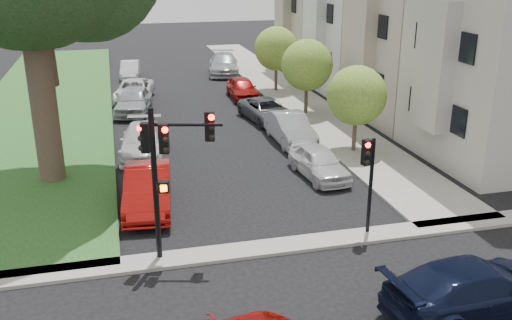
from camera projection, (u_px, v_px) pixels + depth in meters
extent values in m
plane|color=black|center=(298.00, 280.00, 16.65)|extent=(140.00, 140.00, 0.00)
cube|color=#234B1B|center=(47.00, 103.00, 36.46)|extent=(8.00, 44.00, 0.12)
cube|color=gray|center=(283.00, 90.00, 40.09)|extent=(3.50, 44.00, 0.12)
cube|color=gray|center=(279.00, 247.00, 18.45)|extent=(60.00, 1.00, 0.12)
cube|color=#A3A3A0|center=(434.00, 66.00, 24.43)|extent=(0.70, 2.20, 5.50)
cube|color=black|center=(443.00, 42.00, 24.16)|extent=(0.08, 3.60, 6.00)
cube|color=gray|center=(426.00, 30.00, 32.00)|extent=(7.00, 7.40, 10.00)
cube|color=gray|center=(362.00, 42.00, 31.28)|extent=(0.70, 2.20, 5.50)
cube|color=black|center=(368.00, 23.00, 31.01)|extent=(0.08, 3.60, 6.00)
cube|color=#9E9E9E|center=(369.00, 17.00, 38.85)|extent=(7.00, 7.40, 10.00)
cube|color=#9E9E9E|center=(315.00, 27.00, 38.12)|extent=(0.70, 2.20, 5.50)
cube|color=black|center=(320.00, 11.00, 37.86)|extent=(0.08, 3.60, 6.00)
cube|color=gray|center=(329.00, 8.00, 45.69)|extent=(7.00, 7.40, 10.00)
cube|color=gray|center=(283.00, 16.00, 44.97)|extent=(0.70, 2.20, 5.50)
cube|color=black|center=(287.00, 3.00, 44.70)|extent=(0.08, 3.60, 6.00)
cylinder|color=#3F3023|center=(42.00, 91.00, 22.75)|extent=(1.06, 1.06, 7.69)
cylinder|color=#3F3023|center=(354.00, 132.00, 27.17)|extent=(0.20, 0.20, 2.00)
sphere|color=#54702C|center=(357.00, 95.00, 26.57)|extent=(2.81, 2.81, 2.81)
cylinder|color=#3F3023|center=(306.00, 97.00, 33.64)|extent=(0.21, 0.21, 2.14)
sphere|color=#54702C|center=(307.00, 65.00, 32.99)|extent=(2.99, 2.99, 2.99)
cylinder|color=#3F3023|center=(276.00, 77.00, 39.51)|extent=(0.21, 0.21, 2.14)
sphere|color=#54702C|center=(276.00, 49.00, 38.86)|extent=(2.99, 2.99, 2.99)
cylinder|color=black|center=(155.00, 187.00, 16.96)|extent=(0.21, 0.21, 4.87)
cylinder|color=black|center=(187.00, 125.00, 16.56)|extent=(2.02, 0.62, 0.11)
cube|color=black|center=(164.00, 139.00, 16.53)|extent=(0.33, 0.31, 0.89)
cube|color=black|center=(210.00, 126.00, 16.75)|extent=(0.33, 0.31, 0.89)
cube|color=black|center=(145.00, 138.00, 16.62)|extent=(0.31, 0.33, 0.89)
sphere|color=#FF0C05|center=(164.00, 130.00, 16.30)|extent=(0.19, 0.19, 0.19)
sphere|color=black|center=(165.00, 150.00, 16.50)|extent=(0.19, 0.19, 0.19)
cube|color=black|center=(163.00, 187.00, 17.01)|extent=(0.38, 0.31, 0.36)
cube|color=#FF5905|center=(164.00, 188.00, 16.89)|extent=(0.21, 0.03, 0.21)
cylinder|color=black|center=(370.00, 188.00, 18.82)|extent=(0.15, 0.15, 3.42)
cube|color=black|center=(367.00, 152.00, 18.34)|extent=(0.32, 0.29, 0.86)
sphere|color=#FF0C05|center=(369.00, 145.00, 18.12)|extent=(0.18, 0.18, 0.18)
imported|color=black|center=(475.00, 288.00, 14.89)|extent=(5.32, 2.60, 1.49)
imported|color=silver|center=(319.00, 162.00, 24.24)|extent=(1.87, 4.00, 1.32)
imported|color=#999BA0|center=(290.00, 128.00, 28.75)|extent=(1.63, 4.54, 1.49)
imported|color=#3F4247|center=(267.00, 110.00, 32.52)|extent=(2.78, 4.86, 1.28)
imported|color=maroon|center=(242.00, 88.00, 37.67)|extent=(1.73, 4.15, 1.40)
imported|color=#999BA0|center=(224.00, 64.00, 45.61)|extent=(3.18, 5.86, 1.61)
imported|color=maroon|center=(148.00, 188.00, 21.19)|extent=(2.13, 4.90, 1.57)
imported|color=silver|center=(142.00, 141.00, 26.91)|extent=(2.54, 5.04, 1.40)
imported|color=#999BA0|center=(134.00, 100.00, 34.11)|extent=(2.73, 4.93, 1.59)
imported|color=silver|center=(134.00, 90.00, 37.20)|extent=(3.08, 5.16, 1.34)
imported|color=silver|center=(130.00, 70.00, 44.24)|extent=(1.70, 4.01, 1.29)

